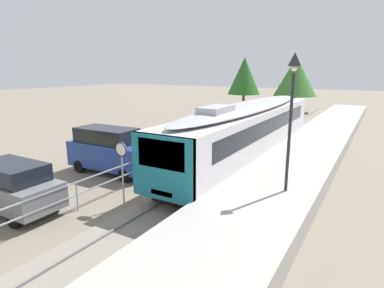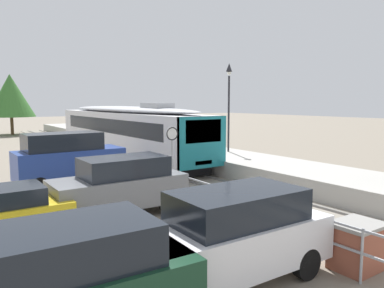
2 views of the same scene
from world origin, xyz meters
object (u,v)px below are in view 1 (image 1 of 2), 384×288
commuter_train (248,127)px  speed_limit_sign (121,158)px  parked_suv_grey (11,186)px  parked_van_blue (110,150)px  platform_lamp_mid_platform (292,97)px

commuter_train → speed_limit_sign: size_ratio=6.59×
parked_suv_grey → parked_van_blue: 5.73m
commuter_train → parked_van_blue: 8.34m
parked_suv_grey → speed_limit_sign: bearing=34.5°
speed_limit_sign → parked_van_blue: size_ratio=0.57×
parked_suv_grey → parked_van_blue: (-0.13, 5.72, 0.23)m
platform_lamp_mid_platform → parked_van_blue: size_ratio=1.08×
platform_lamp_mid_platform → speed_limit_sign: 7.06m
commuter_train → parked_suv_grey: size_ratio=4.01×
speed_limit_sign → parked_van_blue: speed_limit_sign is taller
platform_lamp_mid_platform → commuter_train: bearing=122.6°
speed_limit_sign → parked_suv_grey: 4.58m
commuter_train → parked_van_blue: bearing=-133.2°
speed_limit_sign → parked_suv_grey: size_ratio=0.61×
commuter_train → speed_limit_sign: 9.44m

